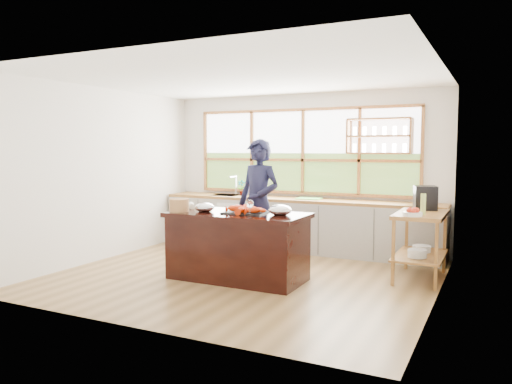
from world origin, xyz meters
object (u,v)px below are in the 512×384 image
Objects in this scene: cook at (259,204)px; island at (238,246)px; espresso_machine at (425,198)px; wicker_basket at (179,205)px.

island is at bearing -74.81° from cook.
espresso_machine reaches higher than island.
cook reaches higher than espresso_machine.
cook is 7.06× the size of wicker_basket.
cook is at bearing 53.01° from wicker_basket.
espresso_machine is (2.19, 1.46, 0.61)m from island.
espresso_machine is at bearing 29.52° from cook.
island is 6.91× the size of wicker_basket.
wicker_basket is (-2.96, -1.68, -0.08)m from espresso_machine.
cook is 5.65× the size of espresso_machine.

